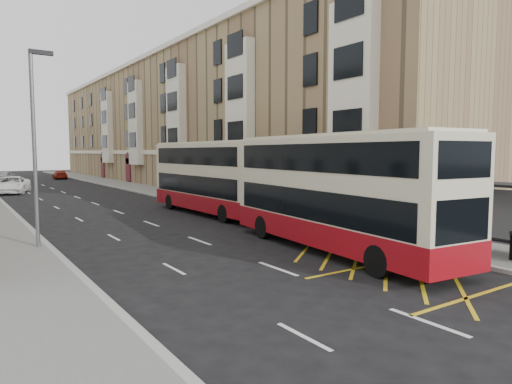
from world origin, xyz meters
TOP-DOWN VIEW (x-y plane):
  - ground at (0.00, 0.00)m, footprint 200.00×200.00m
  - pavement_right at (8.00, 30.00)m, footprint 4.00×120.00m
  - kerb_right at (6.00, 30.00)m, footprint 0.25×120.00m
  - kerb_left at (-6.00, 30.00)m, footprint 0.25×120.00m
  - road_markings at (0.00, 45.00)m, footprint 10.00×110.00m
  - terrace_right at (14.88, 45.38)m, footprint 10.75×79.00m
  - guard_railing at (6.25, 5.75)m, footprint 0.06×6.56m
  - street_lamp_near at (-6.35, 12.00)m, footprint 0.93×0.18m
  - double_decker_front at (3.61, 4.98)m, footprint 3.83×12.09m
  - double_decker_rear at (4.74, 17.71)m, footprint 2.80×11.78m
  - pedestrian_near at (6.35, 2.20)m, footprint 0.66×0.57m
  - pedestrian_mid at (7.54, 1.37)m, footprint 1.02×0.84m
  - pedestrian_far at (7.80, 5.97)m, footprint 1.14×0.79m
  - white_van at (-4.41, 41.64)m, footprint 4.24×6.44m
  - car_silver at (-3.72, 58.11)m, footprint 3.05×4.78m
  - car_red at (4.26, 64.24)m, footprint 2.18×4.57m

SIDE VIEW (x-z plane):
  - ground at x=0.00m, z-range 0.00..0.00m
  - road_markings at x=0.00m, z-range 0.00..0.01m
  - pavement_right at x=8.00m, z-range 0.00..0.15m
  - kerb_right at x=6.00m, z-range 0.00..0.15m
  - kerb_left at x=-6.00m, z-range 0.00..0.15m
  - car_red at x=4.26m, z-range 0.00..1.29m
  - car_silver at x=-3.72m, z-range 0.00..1.51m
  - white_van at x=-4.41m, z-range 0.00..1.64m
  - guard_railing at x=6.25m, z-range 0.35..1.36m
  - pedestrian_near at x=6.35m, z-range 0.15..1.68m
  - pedestrian_far at x=7.80m, z-range 0.15..1.95m
  - pedestrian_mid at x=7.54m, z-range 0.15..2.08m
  - double_decker_rear at x=4.74m, z-range 0.04..4.73m
  - double_decker_front at x=3.61m, z-range 0.04..4.78m
  - street_lamp_near at x=-6.35m, z-range 0.64..8.64m
  - terrace_right at x=14.88m, z-range -0.10..15.15m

